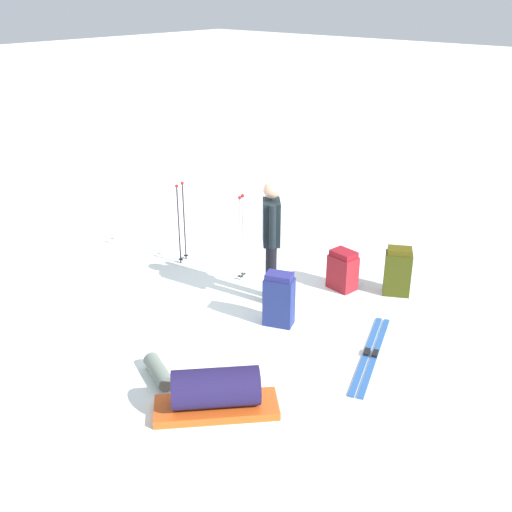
# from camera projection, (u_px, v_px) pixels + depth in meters

# --- Properties ---
(ground_plane) EXTENTS (80.00, 80.00, 0.00)m
(ground_plane) POSITION_uv_depth(u_px,v_px,m) (256.00, 302.00, 8.33)
(ground_plane) COLOR white
(skier_standing) EXTENTS (0.44, 0.42, 1.70)m
(skier_standing) POSITION_uv_depth(u_px,v_px,m) (271.00, 236.00, 8.00)
(skier_standing) COLOR black
(skier_standing) RESTS_ON ground_plane
(ski_pair_near) EXTENTS (1.70, 0.78, 0.05)m
(ski_pair_near) POSITION_uv_depth(u_px,v_px,m) (371.00, 354.00, 7.14)
(ski_pair_near) COLOR #2C5AA4
(ski_pair_near) RESTS_ON ground_plane
(backpack_large_dark) EXTENTS (0.41, 0.44, 0.69)m
(backpack_large_dark) POSITION_uv_depth(u_px,v_px,m) (398.00, 272.00, 8.43)
(backpack_large_dark) COLOR #3E4310
(backpack_large_dark) RESTS_ON ground_plane
(backpack_bright) EXTENTS (0.32, 0.41, 0.58)m
(backpack_bright) POSITION_uv_depth(u_px,v_px,m) (343.00, 270.00, 8.60)
(backpack_bright) COLOR maroon
(backpack_bright) RESTS_ON ground_plane
(backpack_small_spare) EXTENTS (0.36, 0.43, 0.72)m
(backpack_small_spare) POSITION_uv_depth(u_px,v_px,m) (279.00, 300.00, 7.66)
(backpack_small_spare) COLOR navy
(backpack_small_spare) RESTS_ON ground_plane
(ski_poles_planted_near) EXTENTS (0.16, 0.10, 1.30)m
(ski_poles_planted_near) POSITION_uv_depth(u_px,v_px,m) (242.00, 233.00, 8.71)
(ski_poles_planted_near) COLOR #B7BDB6
(ski_poles_planted_near) RESTS_ON ground_plane
(ski_poles_planted_far) EXTENTS (0.23, 0.12, 1.28)m
(ski_poles_planted_far) POSITION_uv_depth(u_px,v_px,m) (181.00, 219.00, 9.29)
(ski_poles_planted_far) COLOR #281D26
(ski_poles_planted_far) RESTS_ON ground_plane
(gear_sled) EXTENTS (1.24, 1.19, 0.49)m
(gear_sled) POSITION_uv_depth(u_px,v_px,m) (216.00, 393.00, 6.11)
(gear_sled) COLOR #E9571B
(gear_sled) RESTS_ON ground_plane
(sleeping_mat_rolled) EXTENTS (0.37, 0.58, 0.18)m
(sleeping_mat_rolled) POSITION_uv_depth(u_px,v_px,m) (159.00, 372.00, 6.68)
(sleeping_mat_rolled) COLOR gray
(sleeping_mat_rolled) RESTS_ON ground_plane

